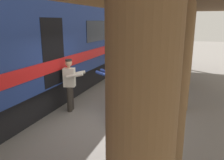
{
  "coord_description": "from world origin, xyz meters",
  "views": [
    {
      "loc": [
        -1.97,
        5.75,
        2.85
      ],
      "look_at": [
        0.25,
        -0.41,
        1.15
      ],
      "focal_mm": 36.38,
      "sensor_mm": 36.0,
      "label": 1
    }
  ],
  "objects_px": {
    "suitcase_orange_carryall": "(141,102)",
    "suitcase_olive_duffel": "(121,103)",
    "suitcase_black_hardshell": "(137,110)",
    "porter_by_door": "(70,83)",
    "porter_in_overalls": "(111,83)",
    "train_car": "(13,47)",
    "suitcase_teal_softside": "(142,95)",
    "suitcase_brown_leather": "(130,97)",
    "suitcase_red_plastic": "(145,98)",
    "suitcase_cream_canvas": "(121,108)",
    "suitcase_slate_roller": "(126,102)",
    "luggage_cart": "(133,107)"
  },
  "relations": [
    {
      "from": "train_car",
      "to": "suitcase_orange_carryall",
      "type": "xyz_separation_m",
      "value": [
        -4.04,
        -0.71,
        -1.62
      ]
    },
    {
      "from": "train_car",
      "to": "suitcase_red_plastic",
      "type": "bearing_deg",
      "value": -163.03
    },
    {
      "from": "suitcase_orange_carryall",
      "to": "suitcase_red_plastic",
      "type": "bearing_deg",
      "value": -90.0
    },
    {
      "from": "suitcase_slate_roller",
      "to": "suitcase_teal_softside",
      "type": "xyz_separation_m",
      "value": [
        -0.5,
        0.01,
        0.27
      ]
    },
    {
      "from": "luggage_cart",
      "to": "porter_in_overalls",
      "type": "height_order",
      "value": "porter_in_overalls"
    },
    {
      "from": "suitcase_orange_carryall",
      "to": "luggage_cart",
      "type": "bearing_deg",
      "value": -0.0
    },
    {
      "from": "suitcase_orange_carryall",
      "to": "suitcase_teal_softside",
      "type": "xyz_separation_m",
      "value": [
        0.0,
        0.01,
        0.24
      ]
    },
    {
      "from": "suitcase_black_hardshell",
      "to": "suitcase_red_plastic",
      "type": "bearing_deg",
      "value": -90.0
    },
    {
      "from": "suitcase_brown_leather",
      "to": "suitcase_black_hardshell",
      "type": "relative_size",
      "value": 1.13
    },
    {
      "from": "train_car",
      "to": "luggage_cart",
      "type": "bearing_deg",
      "value": -169.47
    },
    {
      "from": "suitcase_orange_carryall",
      "to": "suitcase_red_plastic",
      "type": "relative_size",
      "value": 0.99
    },
    {
      "from": "suitcase_slate_roller",
      "to": "suitcase_cream_canvas",
      "type": "bearing_deg",
      "value": 90.0
    },
    {
      "from": "suitcase_red_plastic",
      "to": "suitcase_olive_duffel",
      "type": "relative_size",
      "value": 1.36
    },
    {
      "from": "suitcase_teal_softside",
      "to": "suitcase_brown_leather",
      "type": "bearing_deg",
      "value": -47.42
    },
    {
      "from": "suitcase_cream_canvas",
      "to": "porter_by_door",
      "type": "height_order",
      "value": "porter_by_door"
    },
    {
      "from": "luggage_cart",
      "to": "suitcase_red_plastic",
      "type": "relative_size",
      "value": 3.55
    },
    {
      "from": "porter_by_door",
      "to": "luggage_cart",
      "type": "bearing_deg",
      "value": -170.57
    },
    {
      "from": "suitcase_olive_duffel",
      "to": "porter_in_overalls",
      "type": "distance_m",
      "value": 1.0
    },
    {
      "from": "suitcase_slate_roller",
      "to": "suitcase_brown_leather",
      "type": "bearing_deg",
      "value": -90.0
    },
    {
      "from": "suitcase_black_hardshell",
      "to": "porter_by_door",
      "type": "height_order",
      "value": "porter_by_door"
    },
    {
      "from": "suitcase_red_plastic",
      "to": "suitcase_teal_softside",
      "type": "xyz_separation_m",
      "value": [
        0.0,
        0.54,
        0.26
      ]
    },
    {
      "from": "porter_in_overalls",
      "to": "luggage_cart",
      "type": "bearing_deg",
      "value": 167.48
    },
    {
      "from": "luggage_cart",
      "to": "suitcase_black_hardshell",
      "type": "xyz_separation_m",
      "value": [
        -0.25,
        0.53,
        0.14
      ]
    },
    {
      "from": "suitcase_teal_softside",
      "to": "porter_in_overalls",
      "type": "relative_size",
      "value": 0.25
    },
    {
      "from": "train_car",
      "to": "luggage_cart",
      "type": "xyz_separation_m",
      "value": [
        -3.8,
        -0.71,
        -1.8
      ]
    },
    {
      "from": "suitcase_black_hardshell",
      "to": "porter_in_overalls",
      "type": "relative_size",
      "value": 0.33
    },
    {
      "from": "suitcase_olive_duffel",
      "to": "suitcase_black_hardshell",
      "type": "bearing_deg",
      "value": -176.45
    },
    {
      "from": "suitcase_olive_duffel",
      "to": "porter_in_overalls",
      "type": "height_order",
      "value": "porter_in_overalls"
    },
    {
      "from": "suitcase_red_plastic",
      "to": "porter_in_overalls",
      "type": "xyz_separation_m",
      "value": [
        1.05,
        0.35,
        0.51
      ]
    },
    {
      "from": "suitcase_black_hardshell",
      "to": "suitcase_olive_duffel",
      "type": "bearing_deg",
      "value": 3.55
    },
    {
      "from": "porter_in_overalls",
      "to": "train_car",
      "type": "bearing_deg",
      "value": 16.47
    },
    {
      "from": "train_car",
      "to": "suitcase_red_plastic",
      "type": "relative_size",
      "value": 34.34
    },
    {
      "from": "suitcase_orange_carryall",
      "to": "suitcase_olive_duffel",
      "type": "height_order",
      "value": "suitcase_olive_duffel"
    },
    {
      "from": "suitcase_brown_leather",
      "to": "suitcase_slate_roller",
      "type": "relative_size",
      "value": 1.02
    },
    {
      "from": "suitcase_orange_carryall",
      "to": "suitcase_brown_leather",
      "type": "bearing_deg",
      "value": -46.79
    },
    {
      "from": "train_car",
      "to": "suitcase_black_hardshell",
      "type": "bearing_deg",
      "value": -177.5
    },
    {
      "from": "suitcase_brown_leather",
      "to": "suitcase_teal_softside",
      "type": "relative_size",
      "value": 1.46
    },
    {
      "from": "luggage_cart",
      "to": "suitcase_slate_roller",
      "type": "xyz_separation_m",
      "value": [
        0.25,
        0.0,
        0.15
      ]
    },
    {
      "from": "suitcase_olive_duffel",
      "to": "suitcase_teal_softside",
      "type": "xyz_separation_m",
      "value": [
        -0.49,
        -0.55,
        0.12
      ]
    },
    {
      "from": "suitcase_slate_roller",
      "to": "train_car",
      "type": "bearing_deg",
      "value": 11.25
    },
    {
      "from": "suitcase_orange_carryall",
      "to": "suitcase_olive_duffel",
      "type": "relative_size",
      "value": 1.35
    },
    {
      "from": "suitcase_slate_roller",
      "to": "suitcase_olive_duffel",
      "type": "height_order",
      "value": "suitcase_olive_duffel"
    },
    {
      "from": "suitcase_slate_roller",
      "to": "suitcase_teal_softside",
      "type": "height_order",
      "value": "suitcase_teal_softside"
    },
    {
      "from": "suitcase_cream_canvas",
      "to": "suitcase_red_plastic",
      "type": "relative_size",
      "value": 1.07
    },
    {
      "from": "suitcase_black_hardshell",
      "to": "suitcase_red_plastic",
      "type": "xyz_separation_m",
      "value": [
        0.0,
        -1.06,
        0.01
      ]
    },
    {
      "from": "suitcase_brown_leather",
      "to": "suitcase_red_plastic",
      "type": "height_order",
      "value": "suitcase_red_plastic"
    },
    {
      "from": "luggage_cart",
      "to": "porter_in_overalls",
      "type": "distance_m",
      "value": 1.06
    },
    {
      "from": "suitcase_black_hardshell",
      "to": "suitcase_orange_carryall",
      "type": "height_order",
      "value": "suitcase_orange_carryall"
    },
    {
      "from": "suitcase_black_hardshell",
      "to": "suitcase_olive_duffel",
      "type": "relative_size",
      "value": 1.39
    },
    {
      "from": "suitcase_black_hardshell",
      "to": "suitcase_slate_roller",
      "type": "bearing_deg",
      "value": -46.79
    }
  ]
}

